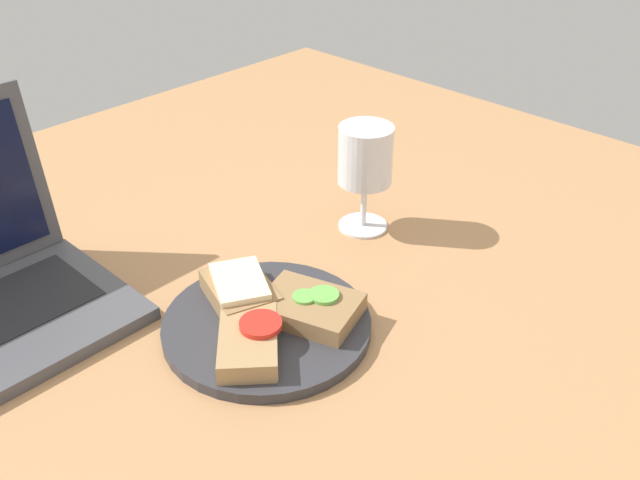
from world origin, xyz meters
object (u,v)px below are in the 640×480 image
object	(u,v)px
sandwich_with_cucumber	(310,307)
sandwich_with_cheese	(240,290)
sandwich_with_tomato	(249,339)
wine_glass	(365,160)
plate	(267,325)

from	to	relation	value
sandwich_with_cucumber	sandwich_with_cheese	bearing A→B (deg)	115.41
sandwich_with_tomato	wine_glass	size ratio (longest dim) A/B	0.82
plate	sandwich_with_cucumber	distance (cm)	5.44
sandwich_with_tomato	sandwich_with_cucumber	distance (cm)	8.68
plate	wine_glass	size ratio (longest dim) A/B	1.57
sandwich_with_cheese	sandwich_with_tomato	xyz separation A→B (cm)	(-4.88, -7.20, -0.24)
sandwich_with_tomato	sandwich_with_cucumber	size ratio (longest dim) A/B	0.98
sandwich_with_cheese	sandwich_with_cucumber	bearing A→B (deg)	-64.59
sandwich_with_cheese	sandwich_with_cucumber	xyz separation A→B (cm)	(3.77, -7.93, -0.31)
sandwich_with_cucumber	wine_glass	distance (cm)	24.46
plate	sandwich_with_tomato	bearing A→B (deg)	-153.99
sandwich_with_cheese	wine_glass	distance (cm)	25.87
plate	sandwich_with_tomato	xyz separation A→B (cm)	(-4.45, -2.17, 1.96)
sandwich_with_cheese	sandwich_with_tomato	bearing A→B (deg)	-124.14
plate	sandwich_with_cucumber	world-z (taller)	sandwich_with_cucumber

